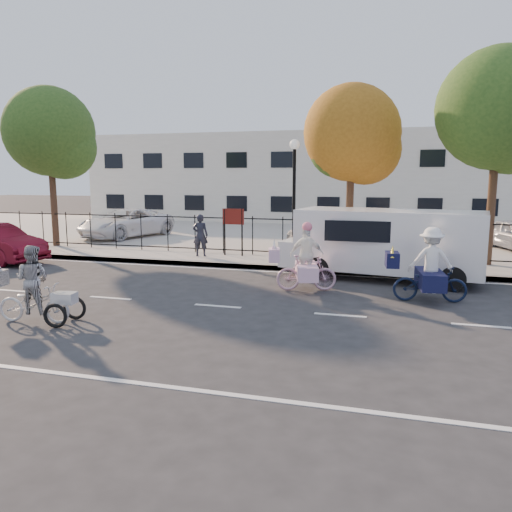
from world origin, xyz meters
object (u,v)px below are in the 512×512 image
(white_van, at_px, (385,241))
(pedestrian, at_px, (200,235))
(bull_bike, at_px, (429,272))
(lot_car_c, at_px, (323,232))
(unicorn_bike, at_px, (305,265))
(lot_car_b, at_px, (126,223))
(zebra_trike, at_px, (34,293))
(lamppost, at_px, (294,178))

(white_van, distance_m, pedestrian, 7.08)
(bull_bike, relative_size, lot_car_c, 0.50)
(unicorn_bike, bearing_deg, pedestrian, 34.96)
(lot_car_b, bearing_deg, pedestrian, -22.51)
(pedestrian, xyz_separation_m, lot_car_c, (4.21, 3.35, -0.11))
(zebra_trike, xyz_separation_m, unicorn_bike, (5.14, 4.67, 0.05))
(pedestrian, distance_m, lot_car_c, 5.38)
(white_van, xyz_separation_m, lot_car_b, (-12.72, 6.43, -0.33))
(bull_bike, bearing_deg, lot_car_b, 50.48)
(lamppost, distance_m, lot_car_c, 3.71)
(unicorn_bike, relative_size, pedestrian, 1.22)
(white_van, bearing_deg, lamppost, 154.00)
(zebra_trike, xyz_separation_m, white_van, (7.22, 6.88, 0.53))
(zebra_trike, relative_size, bull_bike, 0.96)
(lot_car_c, bearing_deg, pedestrian, -126.92)
(unicorn_bike, xyz_separation_m, lot_car_c, (-0.56, 7.36, 0.13))
(zebra_trike, bearing_deg, lot_car_b, 14.30)
(pedestrian, bearing_deg, lamppost, 177.75)
(lamppost, relative_size, lot_car_b, 0.85)
(zebra_trike, relative_size, pedestrian, 1.25)
(unicorn_bike, distance_m, lot_car_b, 13.71)
(lamppost, xyz_separation_m, lot_car_c, (0.70, 2.85, -2.27))
(unicorn_bike, height_order, lot_car_b, unicorn_bike)
(bull_bike, bearing_deg, white_van, 17.92)
(lamppost, relative_size, unicorn_bike, 2.21)
(bull_bike, height_order, lot_car_c, bull_bike)
(zebra_trike, relative_size, lot_car_b, 0.39)
(lamppost, bearing_deg, zebra_trike, -112.91)
(lamppost, relative_size, white_van, 0.69)
(pedestrian, relative_size, lot_car_c, 0.38)
(unicorn_bike, bearing_deg, zebra_trike, 117.27)
(zebra_trike, bearing_deg, bull_bike, -71.01)
(zebra_trike, bearing_deg, lamppost, -31.05)
(white_van, bearing_deg, zebra_trike, -127.82)
(lot_car_b, bearing_deg, white_van, -11.08)
(white_van, relative_size, pedestrian, 3.92)
(white_van, bearing_deg, unicorn_bike, -124.63)
(unicorn_bike, relative_size, lot_car_c, 0.47)
(bull_bike, bearing_deg, zebra_trike, 110.58)
(zebra_trike, distance_m, lot_car_b, 14.40)
(bull_bike, distance_m, lot_car_b, 16.56)
(zebra_trike, relative_size, lot_car_c, 0.48)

